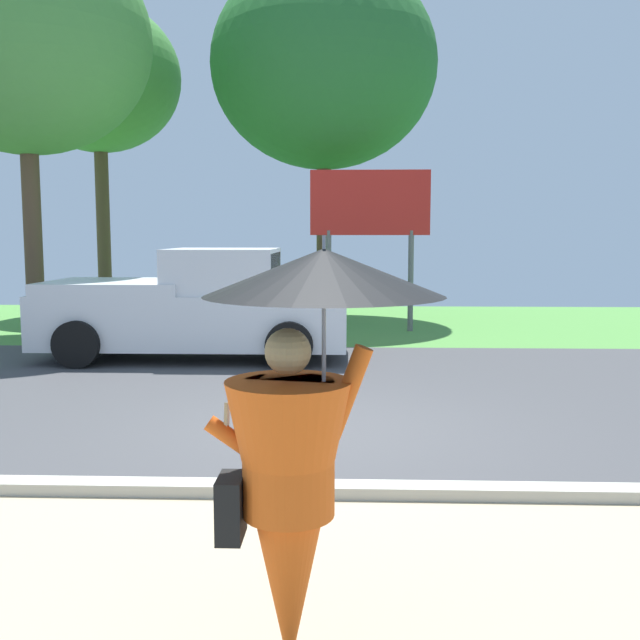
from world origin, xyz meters
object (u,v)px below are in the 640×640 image
(roadside_billboard, at_px, (370,214))
(tree_right_mid, at_px, (24,39))
(tree_center_back, at_px, (324,66))
(tree_left_far, at_px, (98,78))
(monk_pedestrian, at_px, (298,443))
(pickup_truck, at_px, (197,308))

(roadside_billboard, height_order, tree_right_mid, tree_right_mid)
(tree_center_back, bearing_deg, tree_left_far, 169.11)
(monk_pedestrian, relative_size, tree_left_far, 0.26)
(roadside_billboard, bearing_deg, tree_right_mid, -168.38)
(roadside_billboard, bearing_deg, tree_center_back, 114.36)
(monk_pedestrian, distance_m, tree_center_back, 16.13)
(tree_center_back, bearing_deg, monk_pedestrian, -88.59)
(monk_pedestrian, distance_m, tree_left_far, 18.34)
(tree_left_far, xyz_separation_m, tree_right_mid, (0.18, -4.95, -0.26))
(roadside_billboard, bearing_deg, tree_left_far, 153.29)
(tree_left_far, distance_m, tree_right_mid, 4.96)
(roadside_billboard, xyz_separation_m, tree_left_far, (-7.04, 3.54, 3.63))
(tree_right_mid, bearing_deg, roadside_billboard, 11.62)
(monk_pedestrian, height_order, roadside_billboard, roadside_billboard)
(pickup_truck, height_order, tree_center_back, tree_center_back)
(monk_pedestrian, bearing_deg, tree_right_mid, 122.70)
(roadside_billboard, distance_m, tree_left_far, 8.68)
(tree_left_far, height_order, tree_center_back, tree_center_back)
(tree_left_far, bearing_deg, roadside_billboard, -26.71)
(pickup_truck, distance_m, tree_left_far, 9.85)
(pickup_truck, relative_size, tree_right_mid, 0.63)
(monk_pedestrian, distance_m, pickup_truck, 9.48)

